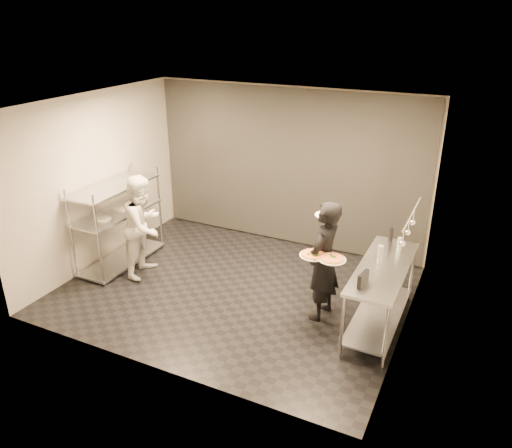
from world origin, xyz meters
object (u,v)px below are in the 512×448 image
at_px(pizza_plate_near, 313,255).
at_px(salad_plate, 326,214).
at_px(bottle_dark, 391,234).
at_px(bottle_clear, 399,244).
at_px(chef, 144,226).
at_px(pass_rack, 118,220).
at_px(bottle_green, 380,254).
at_px(prep_counter, 381,286).
at_px(pos_monitor, 363,279).
at_px(waiter, 323,261).
at_px(pizza_plate_far, 332,258).

height_order(pizza_plate_near, salad_plate, salad_plate).
bearing_deg(bottle_dark, bottle_clear, -56.66).
distance_m(chef, bottle_clear, 3.87).
xyz_separation_m(pizza_plate_near, bottle_dark, (0.77, 1.10, -0.01)).
height_order(pass_rack, salad_plate, pass_rack).
xyz_separation_m(pass_rack, bottle_green, (4.26, 0.07, 0.27)).
bearing_deg(prep_counter, pos_monitor, -101.48).
distance_m(pass_rack, pizza_plate_near, 3.50).
height_order(prep_counter, salad_plate, salad_plate).
bearing_deg(pizza_plate_near, waiter, 71.32).
bearing_deg(bottle_clear, pizza_plate_near, -138.07).
relative_size(chef, bottle_dark, 7.85).
bearing_deg(pos_monitor, waiter, 151.03).
xyz_separation_m(pizza_plate_near, pizza_plate_far, (0.26, -0.01, 0.01)).
bearing_deg(waiter, bottle_green, 108.06).
xyz_separation_m(pizza_plate_far, bottle_dark, (0.51, 1.11, -0.01)).
distance_m(chef, bottle_dark, 3.76).
xyz_separation_m(waiter, chef, (-2.95, -0.03, -0.02)).
relative_size(waiter, pos_monitor, 7.11).
relative_size(salad_plate, bottle_clear, 1.62).
distance_m(prep_counter, bottle_clear, 0.68).
bearing_deg(prep_counter, chef, -178.36).
xyz_separation_m(pizza_plate_near, pos_monitor, (0.74, -0.29, -0.03)).
distance_m(chef, pizza_plate_far, 3.15).
relative_size(pass_rack, bottle_green, 6.56).
bearing_deg(bottle_green, pos_monitor, -93.97).
height_order(pizza_plate_near, bottle_green, bottle_green).
bearing_deg(salad_plate, prep_counter, -17.04).
height_order(chef, pos_monitor, chef).
bearing_deg(pass_rack, prep_counter, 0.03).
distance_m(prep_counter, waiter, 0.81).
xyz_separation_m(pass_rack, chef, (0.60, -0.10, 0.05)).
bearing_deg(chef, pass_rack, 73.62).
distance_m(pass_rack, bottle_dark, 4.33).
bearing_deg(pos_monitor, prep_counter, 87.66).
relative_size(pizza_plate_near, bottle_green, 1.47).
distance_m(waiter, bottle_green, 0.75).
relative_size(prep_counter, pizza_plate_near, 5.04).
bearing_deg(salad_plate, chef, -172.42).
relative_size(bottle_clear, bottle_dark, 0.91).
relative_size(pizza_plate_near, pizza_plate_far, 1.00).
bearing_deg(pizza_plate_near, bottle_clear, 41.93).
distance_m(waiter, pizza_plate_near, 0.30).
bearing_deg(pass_rack, salad_plate, 4.56).
xyz_separation_m(pass_rack, prep_counter, (4.33, 0.00, -0.14)).
distance_m(salad_plate, bottle_green, 0.91).
xyz_separation_m(pass_rack, pos_monitor, (4.21, -0.59, 0.24)).
xyz_separation_m(salad_plate, bottle_clear, (0.97, 0.27, -0.37)).
bearing_deg(bottle_clear, bottle_green, -108.16).
distance_m(waiter, bottle_clear, 1.07).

